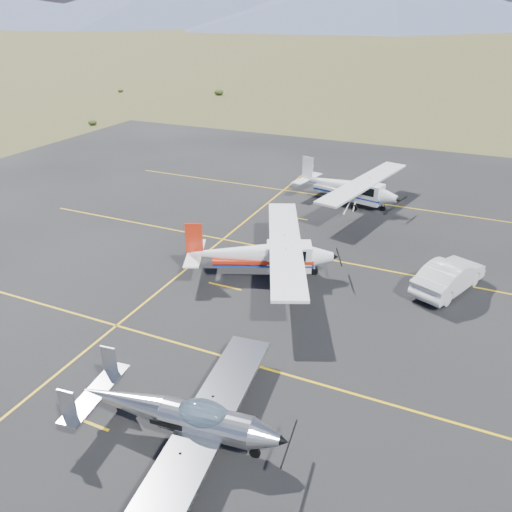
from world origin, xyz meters
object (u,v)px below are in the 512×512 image
Objects in this scene: aircraft_plain at (349,187)px; aircraft_low_wing at (183,416)px; sedan at (449,276)px; aircraft_cessna at (263,253)px.

aircraft_low_wing is at bearing -75.71° from aircraft_plain.
sedan is (8.36, -10.99, -0.53)m from aircraft_plain.
aircraft_plain is at bearing -30.15° from sedan.
aircraft_low_wing is 0.85× the size of aircraft_plain.
sedan is at bearing 57.09° from aircraft_low_wing.
aircraft_cessna reaches higher than aircraft_plain.
aircraft_low_wing is 25.80m from aircraft_plain.
aircraft_cessna is (-2.35, 12.28, 0.32)m from aircraft_low_wing.
aircraft_low_wing is at bearing -102.39° from aircraft_cessna.
aircraft_plain is (-0.96, 25.78, 0.30)m from aircraft_low_wing.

